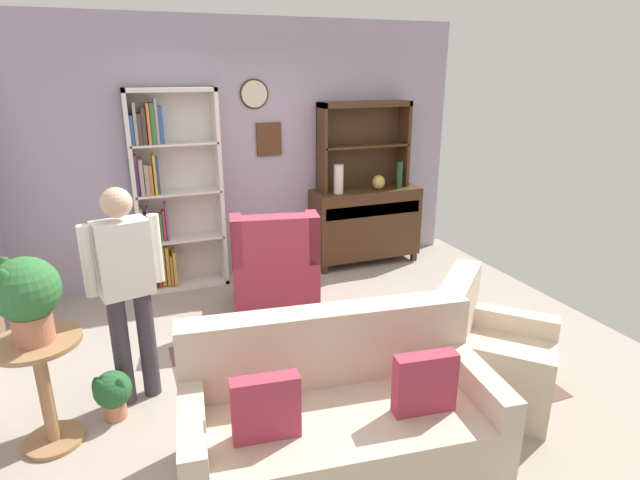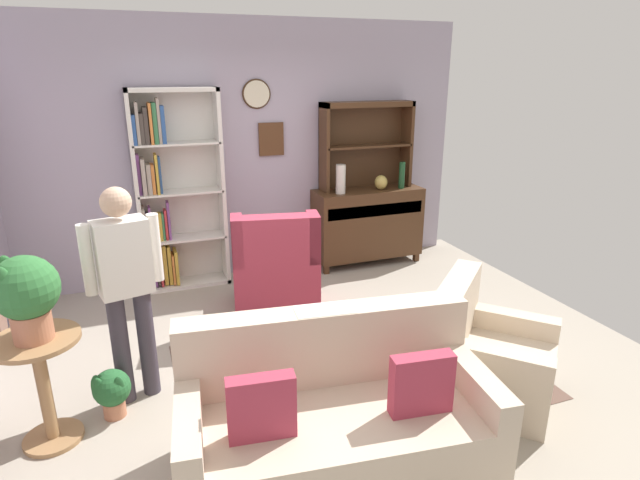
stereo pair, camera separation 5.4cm
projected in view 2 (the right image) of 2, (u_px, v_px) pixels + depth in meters
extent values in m
cube|color=#9E9384|center=(317.00, 358.00, 4.31)|extent=(5.40, 4.60, 0.02)
cube|color=#A399AD|center=(251.00, 151.00, 5.75)|extent=(5.00, 0.06, 2.80)
cylinder|color=beige|center=(256.00, 94.00, 5.54)|extent=(0.28, 0.03, 0.28)
torus|color=#382314|center=(256.00, 94.00, 5.54)|extent=(0.31, 0.02, 0.31)
cube|color=#4C2D19|center=(271.00, 139.00, 5.74)|extent=(0.28, 0.03, 0.36)
cube|color=brown|center=(354.00, 370.00, 4.10)|extent=(2.68, 1.80, 0.01)
cube|color=silver|center=(137.00, 195.00, 5.27)|extent=(0.04, 0.30, 2.10)
cube|color=silver|center=(221.00, 189.00, 5.56)|extent=(0.04, 0.30, 2.10)
cube|color=silver|center=(172.00, 89.00, 5.09)|extent=(0.90, 0.30, 0.04)
cube|color=silver|center=(188.00, 282.00, 5.74)|extent=(0.90, 0.30, 0.04)
cube|color=silver|center=(179.00, 189.00, 5.54)|extent=(0.90, 0.01, 2.10)
cube|color=silver|center=(184.00, 238.00, 5.57)|extent=(0.86, 0.30, 0.02)
cube|color=gray|center=(149.00, 269.00, 5.52)|extent=(0.03, 0.23, 0.39)
cube|color=#723F7F|center=(154.00, 267.00, 5.53)|extent=(0.04, 0.14, 0.41)
cube|color=#3F3833|center=(158.00, 268.00, 5.55)|extent=(0.02, 0.12, 0.38)
cube|color=#B22D33|center=(161.00, 265.00, 5.55)|extent=(0.02, 0.17, 0.44)
cube|color=gold|center=(165.00, 265.00, 5.57)|extent=(0.04, 0.12, 0.44)
cube|color=gold|center=(170.00, 265.00, 5.58)|extent=(0.04, 0.13, 0.43)
cube|color=#CC7233|center=(173.00, 268.00, 5.61)|extent=(0.02, 0.18, 0.33)
cube|color=gold|center=(176.00, 266.00, 5.61)|extent=(0.03, 0.21, 0.37)
cube|color=silver|center=(180.00, 192.00, 5.41)|extent=(0.86, 0.30, 0.02)
cube|color=gray|center=(144.00, 225.00, 5.36)|extent=(0.03, 0.23, 0.37)
cube|color=#723F7F|center=(148.00, 228.00, 5.38)|extent=(0.03, 0.19, 0.30)
cube|color=#723F7F|center=(150.00, 224.00, 5.38)|extent=(0.02, 0.15, 0.37)
cube|color=#CC7233|center=(155.00, 228.00, 5.41)|extent=(0.04, 0.14, 0.28)
cube|color=gold|center=(160.00, 226.00, 5.42)|extent=(0.04, 0.11, 0.29)
cube|color=#337247|center=(163.00, 226.00, 5.44)|extent=(0.02, 0.10, 0.29)
cube|color=#B22D33|center=(166.00, 224.00, 5.44)|extent=(0.03, 0.11, 0.32)
cube|color=#723F7F|center=(169.00, 220.00, 5.44)|extent=(0.02, 0.12, 0.41)
cube|color=silver|center=(176.00, 143.00, 5.25)|extent=(0.86, 0.30, 0.02)
cube|color=#723F7F|center=(139.00, 175.00, 5.20)|extent=(0.03, 0.14, 0.41)
cube|color=gray|center=(143.00, 176.00, 5.22)|extent=(0.04, 0.22, 0.37)
cube|color=gray|center=(149.00, 179.00, 5.24)|extent=(0.04, 0.19, 0.31)
cube|color=#CC7233|center=(153.00, 179.00, 5.26)|extent=(0.03, 0.16, 0.30)
cube|color=gold|center=(157.00, 174.00, 5.25)|extent=(0.03, 0.20, 0.40)
cube|color=#284C8C|center=(160.00, 175.00, 5.27)|extent=(0.02, 0.13, 0.37)
cube|color=#284C8C|center=(134.00, 130.00, 5.06)|extent=(0.04, 0.23, 0.29)
cube|color=gray|center=(137.00, 123.00, 5.05)|extent=(0.03, 0.22, 0.41)
cube|color=#3F3833|center=(142.00, 129.00, 5.08)|extent=(0.04, 0.20, 0.30)
cube|color=#3F3833|center=(146.00, 126.00, 5.08)|extent=(0.04, 0.19, 0.36)
cube|color=#CC7233|center=(150.00, 123.00, 5.09)|extent=(0.03, 0.23, 0.40)
cube|color=#337247|center=(155.00, 123.00, 5.11)|extent=(0.04, 0.18, 0.40)
cube|color=gray|center=(158.00, 121.00, 5.11)|extent=(0.03, 0.17, 0.44)
cube|color=#284C8C|center=(163.00, 124.00, 5.14)|extent=(0.04, 0.17, 0.37)
cube|color=#422816|center=(367.00, 222.00, 6.24)|extent=(1.30, 0.45, 0.82)
cube|color=#422816|center=(326.00, 269.00, 6.03)|extent=(0.06, 0.06, 0.10)
cube|color=#422816|center=(416.00, 257.00, 6.43)|extent=(0.06, 0.06, 0.10)
cube|color=#422816|center=(316.00, 260.00, 6.34)|extent=(0.06, 0.06, 0.10)
cube|color=#422816|center=(402.00, 248.00, 6.74)|extent=(0.06, 0.06, 0.10)
cube|color=#352012|center=(376.00, 211.00, 5.98)|extent=(1.20, 0.01, 0.14)
cube|color=#422816|center=(324.00, 148.00, 5.84)|extent=(0.04, 0.26, 1.00)
cube|color=#422816|center=(407.00, 144.00, 6.20)|extent=(0.04, 0.26, 1.00)
cube|color=#422816|center=(368.00, 104.00, 5.87)|extent=(1.10, 0.26, 0.06)
cube|color=#422816|center=(367.00, 146.00, 6.02)|extent=(1.06, 0.26, 0.02)
cube|color=#422816|center=(362.00, 144.00, 6.13)|extent=(1.10, 0.01, 1.00)
cylinder|color=beige|center=(341.00, 179.00, 5.85)|extent=(0.11, 0.11, 0.33)
ellipsoid|color=tan|center=(381.00, 182.00, 6.07)|extent=(0.15, 0.15, 0.17)
cylinder|color=#194223|center=(402.00, 175.00, 6.11)|extent=(0.07, 0.07, 0.31)
cube|color=beige|center=(338.00, 440.00, 3.03)|extent=(1.89, 1.07, 0.42)
cube|color=beige|center=(325.00, 345.00, 3.19)|extent=(1.81, 0.42, 0.48)
cube|color=beige|center=(191.00, 451.00, 2.82)|extent=(0.24, 0.86, 0.60)
cube|color=beige|center=(468.00, 406.00, 3.19)|extent=(0.24, 0.86, 0.60)
cube|color=#A33347|center=(261.00, 407.00, 2.70)|extent=(0.37, 0.14, 0.36)
cube|color=#A33347|center=(421.00, 384.00, 2.90)|extent=(0.37, 0.14, 0.36)
cube|color=white|center=(325.00, 309.00, 3.11)|extent=(0.38, 0.22, 0.00)
cube|color=beige|center=(494.00, 372.00, 3.73)|extent=(1.08, 1.08, 0.40)
cube|color=beige|center=(457.00, 309.00, 3.71)|extent=(0.67, 0.64, 0.48)
cube|color=beige|center=(488.00, 385.00, 3.44)|extent=(0.63, 0.67, 0.55)
cube|color=beige|center=(501.00, 344.00, 3.96)|extent=(0.63, 0.67, 0.55)
cube|color=#A33347|center=(275.00, 291.00, 5.06)|extent=(0.92, 0.94, 0.42)
cube|color=#A33347|center=(276.00, 250.00, 4.62)|extent=(0.80, 0.35, 0.63)
cube|color=#A33347|center=(313.00, 237.00, 4.68)|extent=(0.15, 0.29, 0.44)
cube|color=#A33347|center=(237.00, 241.00, 4.57)|extent=(0.15, 0.29, 0.44)
cylinder|color=#997047|center=(35.00, 340.00, 3.12)|extent=(0.52, 0.52, 0.03)
cylinder|color=#997047|center=(45.00, 392.00, 3.23)|extent=(0.08, 0.08, 0.71)
cylinder|color=#997047|center=(54.00, 437.00, 3.34)|extent=(0.36, 0.36, 0.03)
cylinder|color=#AD6B4C|center=(32.00, 326.00, 3.07)|extent=(0.22, 0.22, 0.18)
sphere|color=#2D6B33|center=(25.00, 288.00, 2.99)|extent=(0.38, 0.38, 0.38)
ellipsoid|color=#2D6B33|center=(4.00, 290.00, 2.86)|extent=(0.11, 0.07, 0.27)
ellipsoid|color=#2D6B33|center=(7.00, 277.00, 3.03)|extent=(0.11, 0.07, 0.27)
cylinder|color=#AD6B4C|center=(115.00, 408.00, 3.56)|extent=(0.15, 0.15, 0.12)
sphere|color=#235B2D|center=(112.00, 388.00, 3.51)|extent=(0.25, 0.25, 0.25)
ellipsoid|color=#235B2D|center=(119.00, 388.00, 3.45)|extent=(0.07, 0.04, 0.18)
ellipsoid|color=#235B2D|center=(99.00, 390.00, 3.43)|extent=(0.07, 0.04, 0.18)
ellipsoid|color=#235B2D|center=(97.00, 387.00, 3.47)|extent=(0.07, 0.04, 0.18)
ellipsoid|color=#235B2D|center=(98.00, 390.00, 3.44)|extent=(0.07, 0.04, 0.18)
cylinder|color=#38333D|center=(121.00, 349.00, 3.62)|extent=(0.14, 0.14, 0.82)
cylinder|color=#38333D|center=(147.00, 342.00, 3.72)|extent=(0.14, 0.14, 0.82)
cube|color=silver|center=(123.00, 257.00, 3.46)|extent=(0.38, 0.27, 0.52)
sphere|color=tan|center=(116.00, 202.00, 3.34)|extent=(0.24, 0.24, 0.20)
cylinder|color=silver|center=(87.00, 260.00, 3.33)|extent=(0.10, 0.10, 0.48)
cylinder|color=silver|center=(155.00, 248.00, 3.57)|extent=(0.10, 0.10, 0.48)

